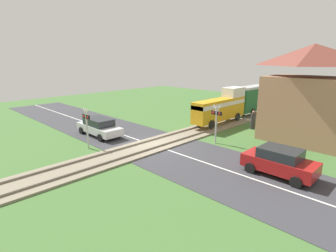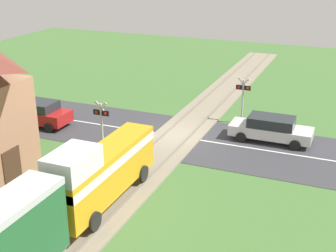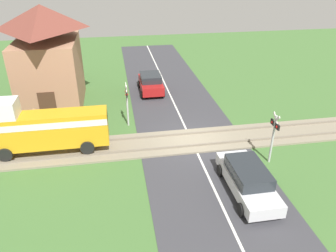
# 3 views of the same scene
# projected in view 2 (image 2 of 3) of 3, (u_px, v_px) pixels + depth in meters

# --- Properties ---
(ground_plane) EXTENTS (60.00, 60.00, 0.00)m
(ground_plane) POSITION_uv_depth(u_px,v_px,m) (178.00, 137.00, 27.03)
(ground_plane) COLOR #426B33
(road_surface) EXTENTS (48.00, 6.40, 0.02)m
(road_surface) POSITION_uv_depth(u_px,v_px,m) (178.00, 137.00, 27.03)
(road_surface) COLOR #38383D
(road_surface) RESTS_ON ground_plane
(track_bed) EXTENTS (2.80, 48.00, 0.24)m
(track_bed) POSITION_uv_depth(u_px,v_px,m) (178.00, 136.00, 27.00)
(track_bed) COLOR gray
(track_bed) RESTS_ON ground_plane
(car_near_crossing) EXTENTS (4.55, 1.82, 1.45)m
(car_near_crossing) POSITION_uv_depth(u_px,v_px,m) (271.00, 128.00, 26.19)
(car_near_crossing) COLOR silver
(car_near_crossing) RESTS_ON ground_plane
(car_far_side) EXTENTS (3.72, 1.89, 1.53)m
(car_far_side) POSITION_uv_depth(u_px,v_px,m) (40.00, 113.00, 28.54)
(car_far_side) COLOR #A81919
(car_far_side) RESTS_ON ground_plane
(crossing_signal_west_approach) EXTENTS (0.90, 0.18, 2.91)m
(crossing_signal_west_approach) POSITION_uv_depth(u_px,v_px,m) (243.00, 94.00, 28.50)
(crossing_signal_west_approach) COLOR #B7B7B7
(crossing_signal_west_approach) RESTS_ON ground_plane
(crossing_signal_east_approach) EXTENTS (0.90, 0.18, 2.91)m
(crossing_signal_east_approach) POSITION_uv_depth(u_px,v_px,m) (102.00, 120.00, 24.22)
(crossing_signal_east_approach) COLOR #B7B7B7
(crossing_signal_east_approach) RESTS_ON ground_plane
(pedestrian_by_station) EXTENTS (0.41, 0.41, 1.66)m
(pedestrian_by_station) POSITION_uv_depth(u_px,v_px,m) (34.00, 189.00, 19.66)
(pedestrian_by_station) COLOR #333338
(pedestrian_by_station) RESTS_ON ground_plane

